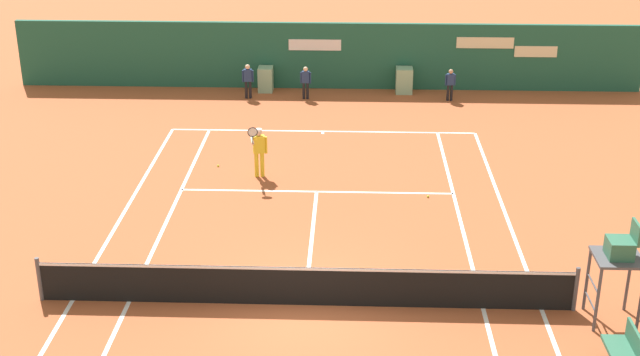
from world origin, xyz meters
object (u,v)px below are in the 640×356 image
at_px(umpire_chair, 619,256).
at_px(player_on_baseline, 259,148).
at_px(ball_kid_centre_post, 248,79).
at_px(ball_kid_left_post, 306,80).
at_px(tennis_ball_mid_court, 428,196).
at_px(ball_kid_right_post, 450,83).
at_px(tennis_ball_by_sideline, 218,166).
at_px(player_bench, 629,353).

xyz_separation_m(umpire_chair, player_on_baseline, (-8.49, 7.87, -0.65)).
bearing_deg(player_on_baseline, ball_kid_centre_post, -92.09).
height_order(ball_kid_left_post, tennis_ball_mid_court, ball_kid_left_post).
xyz_separation_m(player_on_baseline, ball_kid_right_post, (6.57, 7.97, -0.22)).
distance_m(umpire_chair, player_on_baseline, 11.60).
relative_size(ball_kid_centre_post, ball_kid_left_post, 1.05).
relative_size(tennis_ball_by_sideline, tennis_ball_mid_court, 1.00).
bearing_deg(tennis_ball_by_sideline, player_bench, -47.89).
height_order(ball_kid_left_post, tennis_ball_by_sideline, ball_kid_left_post).
height_order(player_bench, ball_kid_centre_post, ball_kid_centre_post).
bearing_deg(tennis_ball_mid_court, tennis_ball_by_sideline, 161.47).
distance_m(ball_kid_left_post, tennis_ball_by_sideline, 7.62).
xyz_separation_m(ball_kid_right_post, tennis_ball_mid_court, (-1.54, -9.36, -0.69)).
height_order(umpire_chair, tennis_ball_by_sideline, umpire_chair).
height_order(umpire_chair, ball_kid_centre_post, umpire_chair).
distance_m(player_bench, ball_kid_centre_post, 20.25).
bearing_deg(ball_kid_right_post, tennis_ball_by_sideline, 35.10).
relative_size(umpire_chair, ball_kid_centre_post, 1.74).
height_order(player_bench, player_on_baseline, player_on_baseline).
xyz_separation_m(umpire_chair, ball_kid_centre_post, (-9.75, 15.84, -0.80)).
xyz_separation_m(umpire_chair, ball_kid_left_post, (-7.50, 15.84, -0.84)).
xyz_separation_m(ball_kid_centre_post, tennis_ball_by_sideline, (-0.13, -7.20, -0.75)).
height_order(ball_kid_right_post, ball_kid_centre_post, ball_kid_centre_post).
xyz_separation_m(ball_kid_centre_post, ball_kid_left_post, (2.24, 0.00, -0.04)).
bearing_deg(ball_kid_centre_post, ball_kid_right_post, 177.39).
relative_size(player_on_baseline, ball_kid_left_post, 1.38).
bearing_deg(ball_kid_left_post, player_bench, 114.66).
xyz_separation_m(ball_kid_right_post, tennis_ball_by_sideline, (-7.96, -7.20, -0.69)).
distance_m(player_bench, tennis_ball_mid_court, 9.12).
relative_size(player_on_baseline, tennis_ball_by_sideline, 26.21).
xyz_separation_m(player_on_baseline, tennis_ball_mid_court, (5.03, -1.39, -0.90)).
xyz_separation_m(ball_kid_left_post, tennis_ball_mid_court, (4.04, -9.36, -0.71)).
height_order(umpire_chair, ball_kid_left_post, umpire_chair).
relative_size(ball_kid_right_post, tennis_ball_mid_court, 18.36).
relative_size(player_on_baseline, ball_kid_centre_post, 1.31).
height_order(player_bench, tennis_ball_mid_court, player_bench).
bearing_deg(tennis_ball_by_sideline, umpire_chair, -41.17).
distance_m(tennis_ball_by_sideline, tennis_ball_mid_court, 6.77).
relative_size(player_bench, player_on_baseline, 0.83).
bearing_deg(ball_kid_left_post, player_on_baseline, 85.46).
distance_m(umpire_chair, ball_kid_left_post, 17.55).
xyz_separation_m(player_bench, player_on_baseline, (-8.26, 9.90, 0.43)).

